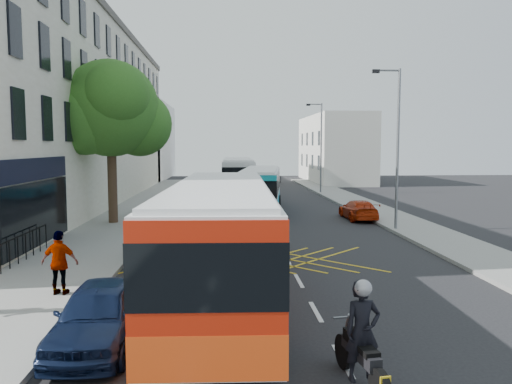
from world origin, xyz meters
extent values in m
plane|color=black|center=(0.00, 0.00, 0.00)|extent=(120.00, 120.00, 0.00)
cube|color=gray|center=(-8.50, 15.00, 0.07)|extent=(5.00, 70.00, 0.15)
cube|color=gray|center=(7.50, 15.00, 0.07)|extent=(3.00, 70.00, 0.15)
cube|color=beige|center=(-14.00, 24.50, 6.50)|extent=(8.00, 45.00, 13.00)
cube|color=#59544C|center=(-14.00, 24.50, 13.25)|extent=(8.30, 45.00, 0.50)
cube|color=black|center=(-9.95, 8.00, 3.40)|extent=(0.12, 7.00, 0.90)
cube|color=black|center=(-9.95, 8.00, 1.60)|extent=(0.12, 7.00, 2.60)
cube|color=silver|center=(-14.00, 55.00, 5.00)|extent=(8.00, 20.00, 10.00)
cube|color=silver|center=(11.00, 48.00, 4.00)|extent=(6.00, 18.00, 8.00)
cylinder|color=#382619|center=(-8.50, 15.00, 2.35)|extent=(0.50, 0.50, 4.40)
sphere|color=#265418|center=(-8.50, 15.00, 6.35)|extent=(5.20, 5.20, 5.20)
sphere|color=#265418|center=(-7.10, 15.80, 5.55)|extent=(3.60, 3.60, 3.60)
sphere|color=#265418|center=(-9.70, 14.40, 5.75)|extent=(3.80, 3.80, 3.80)
sphere|color=#265418|center=(-7.90, 13.70, 6.95)|extent=(3.40, 3.40, 3.40)
sphere|color=#265418|center=(-9.30, 16.10, 7.35)|extent=(3.20, 3.20, 3.20)
cylinder|color=slate|center=(6.30, 12.00, 4.15)|extent=(0.14, 0.14, 8.00)
cylinder|color=slate|center=(5.70, 12.00, 8.05)|extent=(1.20, 0.10, 0.10)
cube|color=black|center=(5.10, 12.00, 8.00)|extent=(0.35, 0.15, 0.18)
cylinder|color=slate|center=(6.30, 32.00, 4.15)|extent=(0.14, 0.14, 8.00)
cylinder|color=slate|center=(5.70, 32.00, 8.05)|extent=(1.20, 0.10, 0.10)
cube|color=black|center=(5.10, 32.00, 8.00)|extent=(0.35, 0.15, 0.18)
cube|color=silver|center=(-2.49, 1.28, 1.77)|extent=(2.99, 11.72, 2.81)
cube|color=silver|center=(-2.49, 1.28, 3.23)|extent=(2.77, 11.48, 0.13)
cube|color=black|center=(-2.49, 1.28, 2.17)|extent=(3.05, 11.78, 1.17)
cube|color=#E74613|center=(-2.49, 1.28, 0.79)|extent=(3.04, 11.77, 0.79)
cube|color=red|center=(-2.66, -4.51, 1.80)|extent=(2.69, 0.18, 2.65)
cube|color=#FF0C0C|center=(-3.73, -4.49, 1.06)|extent=(0.25, 0.07, 0.25)
cube|color=#FF0C0C|center=(-1.58, -4.56, 1.06)|extent=(0.25, 0.07, 0.25)
cylinder|color=black|center=(-3.72, 4.49, 0.48)|extent=(0.32, 0.96, 0.95)
cylinder|color=black|center=(-1.07, 4.41, 0.48)|extent=(0.32, 0.96, 0.95)
cylinder|color=black|center=(-3.93, -2.60, 0.48)|extent=(0.32, 0.96, 0.95)
cylinder|color=black|center=(-1.28, -2.68, 0.48)|extent=(0.32, 0.96, 0.95)
cube|color=silver|center=(0.00, 20.17, 1.54)|extent=(3.55, 10.31, 2.43)
cube|color=silver|center=(0.00, 20.17, 2.80)|extent=(3.34, 10.08, 0.11)
cube|color=black|center=(0.00, 20.17, 1.88)|extent=(3.61, 10.37, 1.01)
cube|color=#0E92B0|center=(0.00, 20.17, 0.69)|extent=(3.60, 10.36, 0.69)
cube|color=#0D9BA9|center=(-0.63, 15.19, 1.56)|extent=(2.33, 0.39, 2.29)
cube|color=#FF0C0C|center=(-1.52, 15.29, 0.92)|extent=(0.26, 0.09, 0.25)
cube|color=#FF0C0C|center=(0.26, 15.06, 0.92)|extent=(0.26, 0.09, 0.25)
cylinder|color=black|center=(-0.79, 23.04, 0.41)|extent=(0.36, 0.85, 0.83)
cylinder|color=black|center=(1.49, 22.75, 0.41)|extent=(0.36, 0.85, 0.83)
cylinder|color=black|center=(-1.56, 16.94, 0.41)|extent=(0.36, 0.85, 0.83)
cylinder|color=black|center=(0.71, 16.65, 0.41)|extent=(0.36, 0.85, 0.83)
cube|color=silver|center=(-1.23, 31.69, 1.74)|extent=(2.69, 11.42, 2.75)
cube|color=silver|center=(-1.23, 31.69, 3.16)|extent=(2.48, 11.19, 0.12)
cube|color=black|center=(-1.23, 31.69, 2.12)|extent=(2.75, 11.48, 1.14)
cube|color=#0E79AE|center=(-1.23, 31.69, 0.78)|extent=(2.74, 11.47, 0.78)
cube|color=white|center=(-1.28, 26.03, 1.76)|extent=(2.63, 0.12, 2.59)
cube|color=#FF0C0C|center=(-2.33, 26.02, 1.04)|extent=(0.25, 0.06, 0.25)
cube|color=#FF0C0C|center=(-0.24, 26.01, 1.04)|extent=(0.25, 0.06, 0.25)
cylinder|color=black|center=(-2.50, 34.81, 0.47)|extent=(0.30, 0.93, 0.93)
cylinder|color=black|center=(0.09, 34.79, 0.47)|extent=(0.30, 0.93, 0.93)
cylinder|color=black|center=(-2.56, 27.87, 0.47)|extent=(0.30, 0.93, 0.93)
cylinder|color=black|center=(0.03, 27.85, 0.47)|extent=(0.30, 0.93, 0.93)
cylinder|color=black|center=(-0.06, -3.32, 0.33)|extent=(0.22, 0.68, 0.67)
cube|color=black|center=(0.06, -4.09, 0.65)|extent=(0.41, 1.27, 0.23)
cube|color=black|center=(0.02, -3.83, 0.84)|extent=(0.36, 0.51, 0.21)
cube|color=black|center=(0.09, -4.35, 0.78)|extent=(0.35, 0.56, 0.10)
cylinder|color=slate|center=(-0.05, -3.37, 0.73)|extent=(0.13, 0.46, 0.88)
cylinder|color=slate|center=(-0.03, -3.52, 1.10)|extent=(0.63, 0.13, 0.04)
cube|color=gold|center=(0.20, -5.04, 0.57)|extent=(0.19, 0.05, 0.14)
imported|color=black|center=(0.06, -4.14, 1.06)|extent=(0.71, 0.52, 1.80)
sphere|color=#99999E|center=(0.06, -4.14, 1.83)|extent=(0.31, 0.31, 0.31)
imported|color=#0C1732|center=(-5.09, -1.88, 0.69)|extent=(1.66, 4.06, 1.38)
imported|color=#B4B8BD|center=(-4.90, 5.66, 0.64)|extent=(1.83, 4.01, 1.28)
imported|color=#B02707|center=(5.50, 16.20, 0.58)|extent=(1.66, 4.01, 1.16)
imported|color=#383A3E|center=(-2.90, 45.20, 0.62)|extent=(2.63, 4.72, 1.25)
imported|color=black|center=(2.82, 44.44, 0.70)|extent=(2.04, 4.43, 1.41)
imported|color=gray|center=(-7.00, 1.48, 1.06)|extent=(1.12, 0.60, 1.82)
camera|label=1|loc=(-2.35, -12.58, 4.32)|focal=35.00mm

